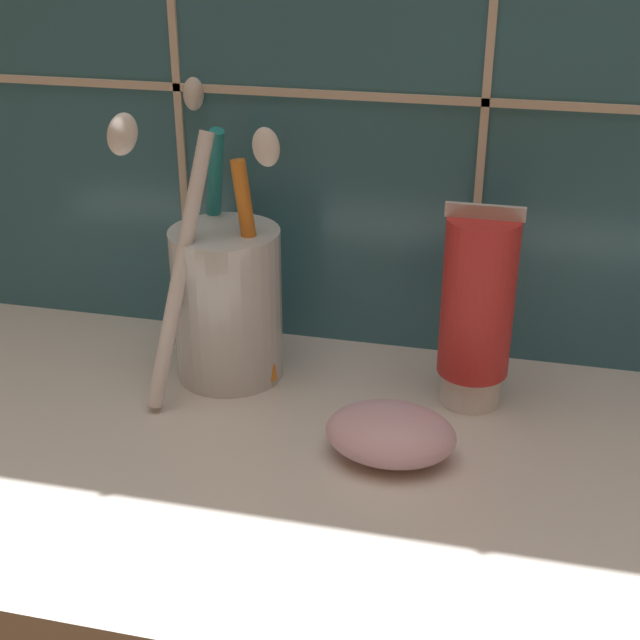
{
  "coord_description": "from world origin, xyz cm",
  "views": [
    {
      "loc": [
        4.49,
        -39.68,
        30.31
      ],
      "look_at": [
        -5.58,
        3.17,
        8.79
      ],
      "focal_mm": 50.0,
      "sensor_mm": 36.0,
      "label": 1
    }
  ],
  "objects": [
    {
      "name": "soap_bar",
      "position": [
        -1.09,
        0.87,
        3.5
      ],
      "size": [
        7.16,
        5.23,
        2.99
      ],
      "primitive_type": "ellipsoid",
      "color": "#DBB2C6",
      "rests_on": "sink_counter"
    },
    {
      "name": "toothpaste_tube",
      "position": [
        2.69,
        7.93,
        8.15
      ],
      "size": [
        4.45,
        4.24,
        12.51
      ],
      "color": "white",
      "rests_on": "sink_counter"
    },
    {
      "name": "sink_counter",
      "position": [
        0.0,
        0.0,
        1.0
      ],
      "size": [
        77.4,
        28.97,
        2.0
      ],
      "primitive_type": "cube",
      "color": "silver",
      "rests_on": "ground"
    },
    {
      "name": "toothbrush_cup",
      "position": [
        -12.71,
        7.91,
        7.4
      ],
      "size": [
        9.1,
        14.45,
        18.17
      ],
      "color": "silver",
      "rests_on": "sink_counter"
    }
  ]
}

